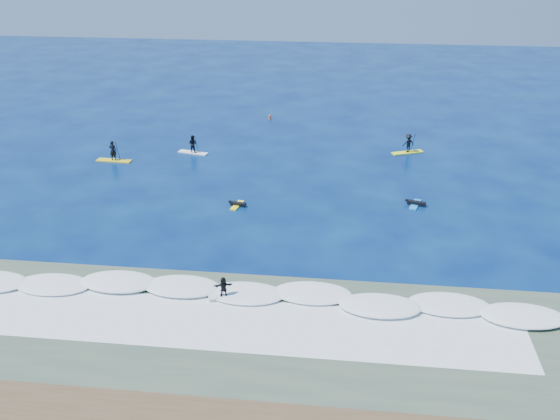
# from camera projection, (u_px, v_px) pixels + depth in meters

# --- Properties ---
(ground) EXTENTS (160.00, 160.00, 0.00)m
(ground) POSITION_uv_depth(u_px,v_px,m) (255.00, 223.00, 46.67)
(ground) COLOR #031446
(ground) RESTS_ON ground
(shallow_water) EXTENTS (90.00, 13.00, 0.01)m
(shallow_water) POSITION_uv_depth(u_px,v_px,m) (215.00, 334.00, 34.02)
(shallow_water) COLOR #394D3F
(shallow_water) RESTS_ON ground
(breaking_wave) EXTENTS (40.00, 6.00, 0.30)m
(breaking_wave) POSITION_uv_depth(u_px,v_px,m) (229.00, 295.00, 37.64)
(breaking_wave) COLOR white
(breaking_wave) RESTS_ON ground
(whitewater) EXTENTS (34.00, 5.00, 0.02)m
(whitewater) POSITION_uv_depth(u_px,v_px,m) (219.00, 323.00, 34.93)
(whitewater) COLOR silver
(whitewater) RESTS_ON ground
(sup_paddler_left) EXTENTS (3.36, 1.03, 2.33)m
(sup_paddler_left) POSITION_uv_depth(u_px,v_px,m) (113.00, 154.00, 58.64)
(sup_paddler_left) COLOR yellow
(sup_paddler_left) RESTS_ON ground
(sup_paddler_center) EXTENTS (3.07, 1.43, 2.09)m
(sup_paddler_center) POSITION_uv_depth(u_px,v_px,m) (193.00, 145.00, 60.68)
(sup_paddler_center) COLOR white
(sup_paddler_center) RESTS_ON ground
(sup_paddler_right) EXTENTS (3.22, 1.98, 2.22)m
(sup_paddler_right) POSITION_uv_depth(u_px,v_px,m) (408.00, 144.00, 60.68)
(sup_paddler_right) COLOR #F0F51A
(sup_paddler_right) RESTS_ON ground
(prone_paddler_near) EXTENTS (1.49, 1.94, 0.39)m
(prone_paddler_near) POSITION_uv_depth(u_px,v_px,m) (237.00, 204.00, 49.47)
(prone_paddler_near) COLOR yellow
(prone_paddler_near) RESTS_ON ground
(prone_paddler_far) EXTENTS (1.68, 2.20, 0.45)m
(prone_paddler_far) POSITION_uv_depth(u_px,v_px,m) (415.00, 203.00, 49.60)
(prone_paddler_far) COLOR blue
(prone_paddler_far) RESTS_ON ground
(wave_surfer) EXTENTS (1.90, 1.07, 1.33)m
(wave_surfer) POSITION_uv_depth(u_px,v_px,m) (223.00, 288.00, 36.87)
(wave_surfer) COLOR silver
(wave_surfer) RESTS_ON breaking_wave
(marker_buoy) EXTENTS (0.27, 0.27, 0.65)m
(marker_buoy) POSITION_uv_depth(u_px,v_px,m) (270.00, 117.00, 71.49)
(marker_buoy) COLOR #EF5315
(marker_buoy) RESTS_ON ground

